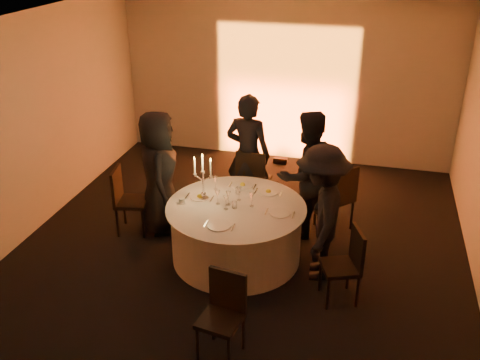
% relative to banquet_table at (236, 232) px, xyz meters
% --- Properties ---
extents(floor, '(7.00, 7.00, 0.00)m').
position_rel_banquet_table_xyz_m(floor, '(0.00, 0.00, -0.38)').
color(floor, black).
rests_on(floor, ground).
extents(ceiling, '(7.00, 7.00, 0.00)m').
position_rel_banquet_table_xyz_m(ceiling, '(0.00, 0.00, 2.62)').
color(ceiling, white).
rests_on(ceiling, wall_back).
extents(wall_back, '(7.00, 0.00, 7.00)m').
position_rel_banquet_table_xyz_m(wall_back, '(0.00, 3.50, 1.12)').
color(wall_back, beige).
rests_on(wall_back, floor).
extents(wall_front, '(7.00, 0.00, 7.00)m').
position_rel_banquet_table_xyz_m(wall_front, '(0.00, -3.50, 1.12)').
color(wall_front, beige).
rests_on(wall_front, floor).
extents(wall_left, '(0.00, 7.00, 7.00)m').
position_rel_banquet_table_xyz_m(wall_left, '(-3.00, 0.00, 1.12)').
color(wall_left, beige).
rests_on(wall_left, floor).
extents(uplighter_fixture, '(0.25, 0.12, 0.10)m').
position_rel_banquet_table_xyz_m(uplighter_fixture, '(0.00, 3.20, -0.33)').
color(uplighter_fixture, black).
rests_on(uplighter_fixture, floor).
extents(banquet_table, '(1.80, 1.80, 0.77)m').
position_rel_banquet_table_xyz_m(banquet_table, '(0.00, 0.00, 0.00)').
color(banquet_table, black).
rests_on(banquet_table, floor).
extents(chair_left, '(0.50, 0.50, 0.97)m').
position_rel_banquet_table_xyz_m(chair_left, '(-1.68, 0.28, 0.16)').
color(chair_left, black).
rests_on(chair_left, floor).
extents(chair_back_left, '(0.47, 0.47, 1.03)m').
position_rel_banquet_table_xyz_m(chair_back_left, '(-0.08, 1.27, 0.20)').
color(chair_back_left, black).
rests_on(chair_back_left, floor).
extents(chair_back_right, '(0.62, 0.62, 1.00)m').
position_rel_banquet_table_xyz_m(chair_back_right, '(1.22, 1.06, 0.18)').
color(chair_back_right, black).
rests_on(chair_back_right, floor).
extents(chair_right, '(0.53, 0.53, 0.93)m').
position_rel_banquet_table_xyz_m(chair_right, '(1.45, -0.51, 0.14)').
color(chair_right, black).
rests_on(chair_right, floor).
extents(chair_front, '(0.47, 0.47, 0.93)m').
position_rel_banquet_table_xyz_m(chair_front, '(0.32, -1.69, 0.14)').
color(chair_front, black).
rests_on(chair_front, floor).
extents(guest_left, '(0.84, 1.01, 1.78)m').
position_rel_banquet_table_xyz_m(guest_left, '(-1.23, 0.46, 0.51)').
color(guest_left, black).
rests_on(guest_left, floor).
extents(guest_back_left, '(0.73, 0.53, 1.86)m').
position_rel_banquet_table_xyz_m(guest_back_left, '(-0.16, 1.30, 0.55)').
color(guest_back_left, black).
rests_on(guest_back_left, floor).
extents(guest_back_right, '(1.12, 1.11, 1.83)m').
position_rel_banquet_table_xyz_m(guest_back_right, '(0.77, 0.86, 0.53)').
color(guest_back_right, black).
rests_on(guest_back_right, floor).
extents(guest_right, '(0.75, 1.19, 1.75)m').
position_rel_banquet_table_xyz_m(guest_right, '(1.08, -0.10, 0.49)').
color(guest_right, black).
rests_on(guest_right, floor).
extents(plate_left, '(0.36, 0.25, 0.08)m').
position_rel_banquet_table_xyz_m(plate_left, '(-0.53, 0.11, 0.40)').
color(plate_left, white).
rests_on(plate_left, banquet_table).
extents(plate_back_left, '(0.36, 0.29, 0.08)m').
position_rel_banquet_table_xyz_m(plate_back_left, '(-0.06, 0.59, 0.40)').
color(plate_back_left, white).
rests_on(plate_back_left, banquet_table).
extents(plate_back_right, '(0.36, 0.26, 0.08)m').
position_rel_banquet_table_xyz_m(plate_back_right, '(0.32, 0.48, 0.40)').
color(plate_back_right, white).
rests_on(plate_back_right, banquet_table).
extents(plate_right, '(0.36, 0.26, 0.01)m').
position_rel_banquet_table_xyz_m(plate_right, '(0.57, -0.05, 0.39)').
color(plate_right, white).
rests_on(plate_right, banquet_table).
extents(plate_front, '(0.35, 0.28, 0.01)m').
position_rel_banquet_table_xyz_m(plate_front, '(-0.07, -0.52, 0.39)').
color(plate_front, white).
rests_on(plate_front, banquet_table).
extents(coffee_cup, '(0.11, 0.11, 0.07)m').
position_rel_banquet_table_xyz_m(coffee_cup, '(-0.70, -0.08, 0.42)').
color(coffee_cup, white).
rests_on(coffee_cup, banquet_table).
extents(candelabra, '(0.27, 0.13, 0.64)m').
position_rel_banquet_table_xyz_m(candelabra, '(-0.46, 0.09, 0.61)').
color(candelabra, silver).
rests_on(candelabra, banquet_table).
extents(wine_glass_a, '(0.07, 0.07, 0.19)m').
position_rel_banquet_table_xyz_m(wine_glass_a, '(-0.25, 0.01, 0.52)').
color(wine_glass_a, white).
rests_on(wine_glass_a, banquet_table).
extents(wine_glass_b, '(0.07, 0.07, 0.19)m').
position_rel_banquet_table_xyz_m(wine_glass_b, '(-0.39, 0.40, 0.52)').
color(wine_glass_b, white).
rests_on(wine_glass_b, banquet_table).
extents(wine_glass_c, '(0.07, 0.07, 0.19)m').
position_rel_banquet_table_xyz_m(wine_glass_c, '(-0.01, 0.17, 0.52)').
color(wine_glass_c, white).
rests_on(wine_glass_c, banquet_table).
extents(wine_glass_d, '(0.07, 0.07, 0.19)m').
position_rel_banquet_table_xyz_m(wine_glass_d, '(-0.10, -0.11, 0.52)').
color(wine_glass_d, white).
rests_on(wine_glass_d, banquet_table).
extents(wine_glass_e, '(0.07, 0.07, 0.19)m').
position_rel_banquet_table_xyz_m(wine_glass_e, '(0.19, 0.06, 0.52)').
color(wine_glass_e, white).
rests_on(wine_glass_e, banquet_table).
extents(wine_glass_f, '(0.07, 0.07, 0.19)m').
position_rel_banquet_table_xyz_m(wine_glass_f, '(-0.11, 0.02, 0.52)').
color(wine_glass_f, white).
rests_on(wine_glass_f, banquet_table).
extents(tumbler_a, '(0.07, 0.07, 0.09)m').
position_rel_banquet_table_xyz_m(tumbler_a, '(-0.07, 0.34, 0.43)').
color(tumbler_a, white).
rests_on(tumbler_a, banquet_table).
extents(tumbler_b, '(0.07, 0.07, 0.09)m').
position_rel_banquet_table_xyz_m(tumbler_b, '(-0.01, -0.05, 0.43)').
color(tumbler_b, white).
rests_on(tumbler_b, banquet_table).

